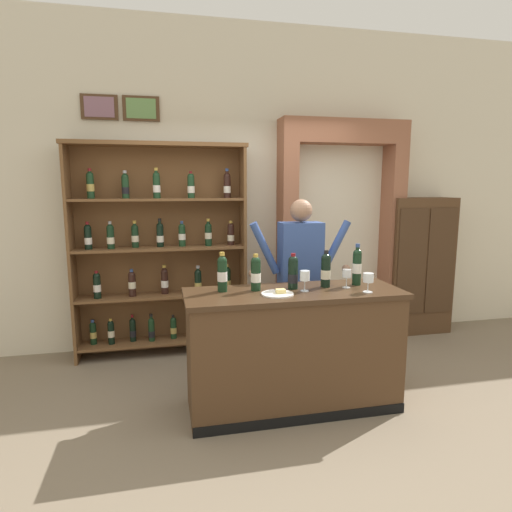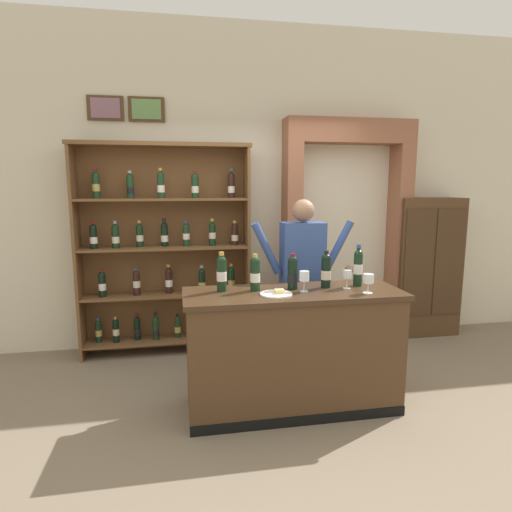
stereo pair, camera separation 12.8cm
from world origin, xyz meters
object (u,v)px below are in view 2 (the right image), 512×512
object	(u,v)px
shopkeeper	(302,269)
tasting_bottle_grappa	(358,266)
wine_glass_right	(304,277)
side_cabinet	(424,267)
tasting_bottle_super_tuscan	(222,272)
wine_glass_spare	(347,275)
tasting_counter	(293,350)
wine_shelf	(165,246)
cheese_plate	(277,294)
tasting_bottle_brunello	(293,272)
tasting_bottle_riserva	(326,270)
tasting_bottle_chianti	(255,273)
wine_glass_center	(368,280)

from	to	relation	value
shopkeeper	tasting_bottle_grappa	distance (m)	0.61
wine_glass_right	shopkeeper	bearing A→B (deg)	74.85
side_cabinet	tasting_bottle_super_tuscan	world-z (taller)	side_cabinet
wine_glass_spare	side_cabinet	bearing A→B (deg)	42.63
tasting_counter	wine_glass_spare	xyz separation A→B (m)	(0.45, 0.01, 0.60)
tasting_counter	wine_glass_right	world-z (taller)	wine_glass_right
side_cabinet	wine_glass_right	bearing A→B (deg)	-142.55
wine_shelf	cheese_plate	xyz separation A→B (m)	(0.87, -1.52, -0.18)
tasting_counter	tasting_bottle_super_tuscan	xyz separation A→B (m)	(-0.56, 0.11, 0.64)
tasting_bottle_grappa	cheese_plate	world-z (taller)	tasting_bottle_grappa
wine_shelf	tasting_bottle_brunello	xyz separation A→B (m)	(1.03, -1.36, -0.05)
side_cabinet	tasting_bottle_brunello	distance (m)	2.48
wine_shelf	tasting_counter	bearing A→B (deg)	-54.45
wine_shelf	side_cabinet	xyz separation A→B (m)	(3.06, 0.04, -0.33)
tasting_bottle_riserva	tasting_bottle_brunello	bearing A→B (deg)	-179.30
side_cabinet	cheese_plate	world-z (taller)	side_cabinet
tasting_counter	wine_glass_spare	distance (m)	0.75
tasting_bottle_super_tuscan	tasting_bottle_chianti	distance (m)	0.26
side_cabinet	wine_glass_center	xyz separation A→B (m)	(-1.49, -1.64, 0.25)
shopkeeper	tasting_bottle_chianti	xyz separation A→B (m)	(-0.54, -0.52, 0.09)
tasting_bottle_chianti	wine_glass_spare	distance (m)	0.74
tasting_bottle_super_tuscan	wine_glass_spare	world-z (taller)	tasting_bottle_super_tuscan
wine_shelf	tasting_bottle_riserva	xyz separation A→B (m)	(1.31, -1.36, -0.04)
wine_shelf	cheese_plate	bearing A→B (deg)	-60.30
tasting_bottle_chianti	wine_glass_right	bearing A→B (deg)	-16.07
shopkeeper	cheese_plate	xyz separation A→B (m)	(-0.40, -0.69, -0.05)
side_cabinet	wine_glass_center	world-z (taller)	side_cabinet
shopkeeper	tasting_bottle_brunello	world-z (taller)	shopkeeper
tasting_bottle_grappa	wine_glass_right	distance (m)	0.51
shopkeeper	wine_glass_right	world-z (taller)	shopkeeper
wine_glass_center	tasting_bottle_grappa	bearing A→B (deg)	84.37
shopkeeper	tasting_bottle_super_tuscan	xyz separation A→B (m)	(-0.80, -0.50, 0.09)
shopkeeper	tasting_bottle_riserva	world-z (taller)	shopkeeper
shopkeeper	wine_glass_right	xyz separation A→B (m)	(-0.17, -0.63, 0.06)
tasting_bottle_chianti	tasting_bottle_brunello	bearing A→B (deg)	-1.74
wine_glass_right	cheese_plate	distance (m)	0.26
shopkeeper	wine_glass_center	world-z (taller)	shopkeeper
tasting_bottle_grappa	wine_glass_center	world-z (taller)	tasting_bottle_grappa
wine_shelf	shopkeeper	distance (m)	1.52
shopkeeper	tasting_bottle_riserva	size ratio (longest dim) A/B	5.49
shopkeeper	tasting_bottle_riserva	xyz separation A→B (m)	(0.04, -0.53, 0.09)
tasting_bottle_chianti	wine_glass_center	bearing A→B (deg)	-16.25
wine_shelf	wine_glass_right	xyz separation A→B (m)	(1.10, -1.46, -0.07)
wine_shelf	tasting_bottle_super_tuscan	world-z (taller)	wine_shelf
wine_shelf	tasting_bottle_grappa	xyz separation A→B (m)	(1.60, -1.34, -0.02)
side_cabinet	tasting_bottle_grappa	size ratio (longest dim) A/B	4.77
shopkeeper	cheese_plate	world-z (taller)	shopkeeper
tasting_bottle_chianti	tasting_bottle_riserva	distance (m)	0.58
tasting_counter	tasting_bottle_grappa	xyz separation A→B (m)	(0.57, 0.09, 0.65)
side_cabinet	tasting_bottle_grappa	bearing A→B (deg)	-136.63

